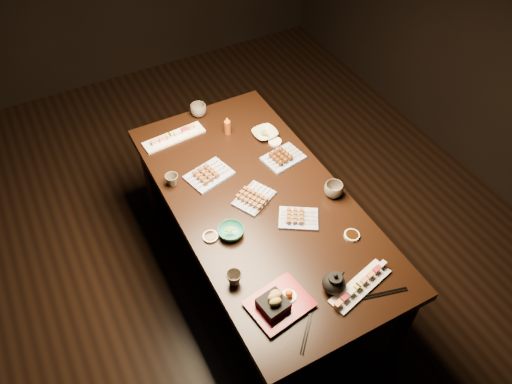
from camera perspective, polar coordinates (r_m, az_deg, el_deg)
ground at (r=3.36m, az=-1.64°, el=-8.24°), size 5.00×5.00×0.00m
dining_table at (r=2.99m, az=0.45°, el=-5.78°), size 0.96×1.83×0.75m
sushi_platter_near at (r=2.40m, az=11.87°, el=-10.31°), size 0.36×0.18×0.04m
sushi_platter_far at (r=3.09m, az=-9.39°, el=6.42°), size 0.39×0.14×0.05m
yakitori_plate_center at (r=2.69m, az=-0.22°, el=-0.45°), size 0.26×0.23×0.05m
yakitori_plate_right at (r=2.60m, az=4.89°, el=-2.77°), size 0.25×0.23×0.05m
yakitori_plate_left at (r=2.82m, az=-5.42°, el=2.24°), size 0.28×0.23×0.06m
tsukune_plate at (r=2.91m, az=3.14°, el=4.21°), size 0.25×0.20×0.06m
edamame_bowl_green at (r=2.54m, az=-2.89°, el=-4.55°), size 0.18×0.18×0.04m
edamame_bowl_cream at (r=3.07m, az=1.02°, el=6.68°), size 0.15×0.15×0.04m
tempura_tray at (r=2.28m, az=2.72°, el=-12.19°), size 0.30×0.26×0.10m
teacup_near_left at (r=2.36m, az=-2.52°, el=-9.80°), size 0.09×0.09×0.07m
teacup_mid_right at (r=2.73m, az=8.86°, el=0.25°), size 0.12×0.12×0.08m
teacup_far_left at (r=2.80m, az=-9.57°, el=1.36°), size 0.08×0.08×0.07m
teacup_far_right at (r=3.24m, az=-6.60°, el=9.28°), size 0.12×0.12×0.08m
teapot at (r=2.35m, az=8.95°, el=-10.10°), size 0.17×0.17×0.11m
condiment_bottle at (r=3.07m, az=-3.29°, el=7.60°), size 0.05×0.05×0.12m
sauce_dish_west at (r=2.54m, az=-5.22°, el=-5.10°), size 0.10×0.10×0.01m
sauce_dish_east at (r=3.03m, az=2.17°, el=5.76°), size 0.10×0.10×0.01m
sauce_dish_se at (r=2.58m, az=10.89°, el=-4.88°), size 0.09×0.09×0.01m
sauce_dish_nw at (r=3.11m, az=-9.10°, el=6.38°), size 0.10×0.10×0.02m
chopsticks_near at (r=2.26m, az=5.77°, el=-15.72°), size 0.15×0.16×0.01m
chopsticks_se at (r=2.42m, az=14.40°, el=-11.14°), size 0.23×0.08×0.01m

